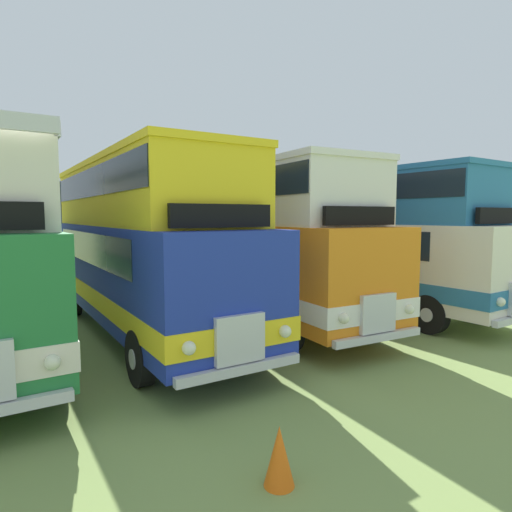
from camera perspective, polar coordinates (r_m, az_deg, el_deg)
name	(u,v)px	position (r m, az deg, el deg)	size (l,w,h in m)	color
ground_plane	(140,330)	(12.36, -14.95, -9.40)	(200.00, 200.00, 0.00)	#7A934C
bus_third_in_row	(140,240)	(11.75, -14.93, 2.05)	(2.76, 10.31, 4.49)	#1E339E
bus_fourth_in_row	(252,236)	(13.72, -0.56, 2.69)	(3.03, 11.09, 4.49)	orange
bus_fifth_in_row	(345,233)	(15.69, 11.65, 2.93)	(3.13, 11.69, 4.49)	silver
cone_near_end	(279,456)	(5.49, 3.06, -24.69)	(0.36, 0.36, 0.71)	orange
rope_fence_line	(70,263)	(24.58, -23.21, -0.83)	(20.84, 0.08, 1.05)	#8C704C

